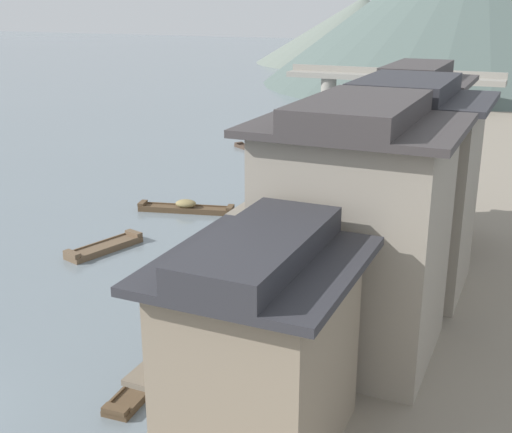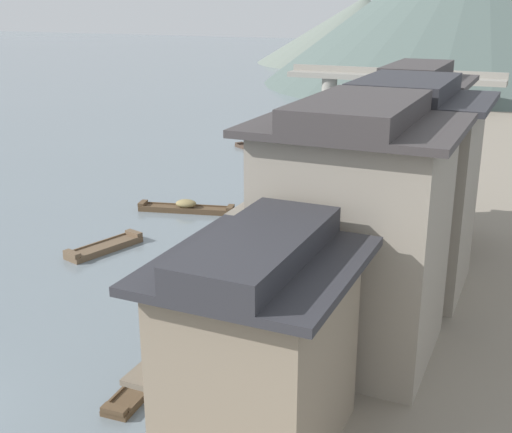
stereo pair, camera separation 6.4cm
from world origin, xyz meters
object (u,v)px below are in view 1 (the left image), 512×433
Objects in this scene: boat_midriver_drifting at (186,208)px; house_waterfront_narrow at (411,154)px; boat_moored_second at (346,208)px; boat_moored_third at (155,373)px; boat_crossing_west at (104,247)px; boat_moored_nearest at (254,281)px; house_waterfront_tall at (399,186)px; boat_midriver_upstream at (387,167)px; stone_bridge at (391,84)px; boat_upstream_distant at (253,149)px; mooring_post_dock_near at (213,365)px; boat_moored_far at (399,145)px; house_waterfront_nearest at (260,345)px; mooring_post_dock_mid at (309,263)px; house_waterfront_second at (354,232)px.

house_waterfront_narrow is at bearing -1.42° from boat_midriver_drifting.
boat_moored_second reaches higher than boat_moored_third.
boat_moored_nearest is at bearing -3.97° from boat_crossing_west.
boat_crossing_west is 15.45m from house_waterfront_tall.
stone_bridge reaches higher than boat_midriver_upstream.
boat_midriver_drifting is at bearing -93.68° from stone_bridge.
mooring_post_dock_near is at bearing -67.67° from boat_upstream_distant.
boat_moored_second is at bearing -47.17° from boat_upstream_distant.
boat_moored_far is 19.42m from stone_bridge.
boat_midriver_upstream is 16.65m from house_waterfront_narrow.
boat_upstream_distant is at bearing 133.75° from house_waterfront_narrow.
house_waterfront_nearest is (16.47, -35.87, 3.42)m from boat_upstream_distant.
mooring_post_dock_mid reaches higher than boat_midriver_drifting.
stone_bridge is at bearing 99.27° from boat_moored_second.
boat_moored_third is 1.22× the size of boat_upstream_distant.
boat_moored_third is at bearing 154.14° from house_waterfront_nearest.
house_waterfront_nearest is (5.09, -10.89, 3.49)m from boat_moored_nearest.
mooring_post_dock_near is at bearing -86.24° from boat_moored_far.
boat_upstream_distant reaches higher than boat_moored_nearest.
house_waterfront_second reaches higher than boat_moored_far.
boat_moored_third is at bearing -107.64° from house_waterfront_narrow.
boat_midriver_drifting is 1.18× the size of boat_midriver_upstream.
boat_crossing_west is 0.50× the size of house_waterfront_narrow.
boat_moored_nearest is 8.83m from mooring_post_dock_near.
boat_crossing_west is at bearing 140.67° from mooring_post_dock_near.
house_waterfront_nearest is (4.41, -33.89, 3.31)m from boat_midriver_upstream.
boat_midriver_drifting is at bearing 116.56° from boat_moored_third.
boat_moored_third is 58.68m from stone_bridge.
boat_midriver_upstream is 1.13× the size of boat_upstream_distant.
mooring_post_dock_near is at bearing 0.07° from boat_moored_third.
boat_moored_third is 0.87× the size of house_waterfront_nearest.
boat_upstream_distant is 39.62m from house_waterfront_nearest.
boat_midriver_drifting is 0.96× the size of house_waterfront_nearest.
boat_midriver_upstream is 34.33m from house_waterfront_nearest.
house_waterfront_tall reaches higher than house_waterfront_nearest.
boat_midriver_upstream reaches higher than boat_moored_far.
house_waterfront_narrow is (4.46, -4.24, 4.66)m from boat_moored_second.
stone_bridge is at bearing 102.83° from boat_midriver_upstream.
mooring_post_dock_mid is at bearing -80.97° from stone_bridge.
house_waterfront_narrow is 8.37m from mooring_post_dock_mid.
boat_midriver_drifting is at bearing 135.54° from boat_moored_nearest.
boat_moored_nearest is 8.73m from boat_crossing_west.
boat_midriver_upstream is 28.71m from house_waterfront_second.
boat_moored_nearest is at bearing -89.53° from boat_moored_far.
boat_crossing_west is at bearing -105.36° from boat_moored_far.
house_waterfront_narrow is at bearing -77.02° from boat_moored_far.
house_waterfront_nearest is 18.59m from house_waterfront_narrow.
boat_moored_third is 12.46m from house_waterfront_tall.
boat_midriver_upstream is (0.94, -8.39, 0.09)m from boat_moored_far.
boat_moored_nearest is 4.35× the size of mooring_post_dock_mid.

